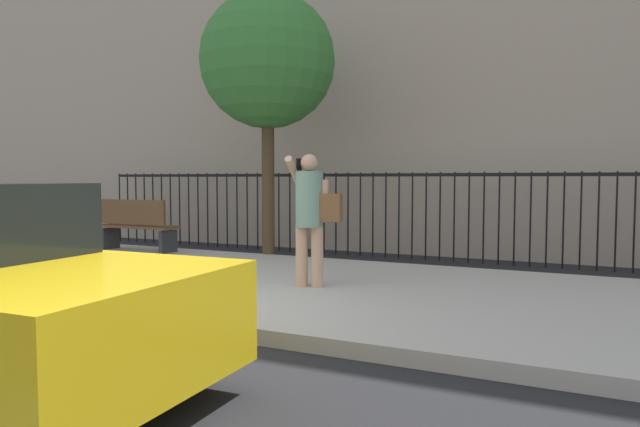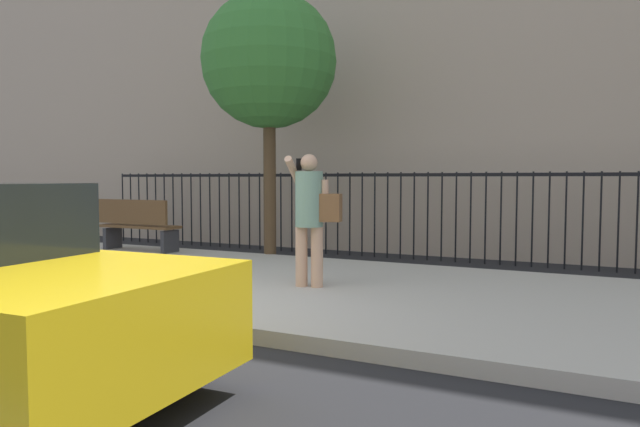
# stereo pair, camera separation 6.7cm
# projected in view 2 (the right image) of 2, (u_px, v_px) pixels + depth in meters

# --- Properties ---
(ground_plane) EXTENTS (60.00, 60.00, 0.00)m
(ground_plane) POSITION_uv_depth(u_px,v_px,m) (128.00, 326.00, 5.79)
(ground_plane) COLOR black
(sidewalk) EXTENTS (28.00, 4.40, 0.15)m
(sidewalk) POSITION_uv_depth(u_px,v_px,m) (249.00, 283.00, 7.75)
(sidewalk) COLOR #B2ADA3
(sidewalk) RESTS_ON ground
(iron_fence) EXTENTS (12.03, 0.04, 1.60)m
(iron_fence) POSITION_uv_depth(u_px,v_px,m) (356.00, 203.00, 11.00)
(iron_fence) COLOR black
(iron_fence) RESTS_ON ground
(pedestrian_on_phone) EXTENTS (0.69, 0.48, 1.63)m
(pedestrian_on_phone) POSITION_uv_depth(u_px,v_px,m) (311.00, 210.00, 7.05)
(pedestrian_on_phone) COLOR tan
(pedestrian_on_phone) RESTS_ON sidewalk
(street_bench) EXTENTS (1.60, 0.45, 0.95)m
(street_bench) POSITION_uv_depth(u_px,v_px,m) (137.00, 224.00, 10.57)
(street_bench) COLOR brown
(street_bench) RESTS_ON sidewalk
(street_tree_near) EXTENTS (2.37, 2.37, 4.72)m
(street_tree_near) POSITION_uv_depth(u_px,v_px,m) (269.00, 62.00, 10.03)
(street_tree_near) COLOR #4C3823
(street_tree_near) RESTS_ON ground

